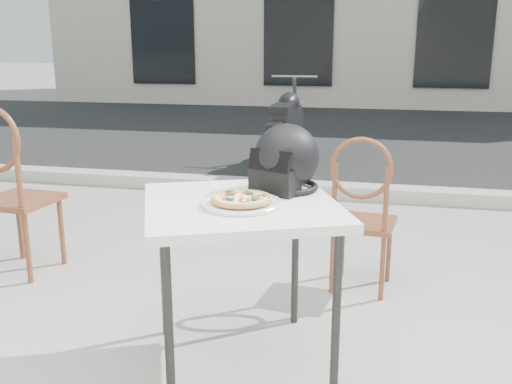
% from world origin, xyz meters
% --- Properties ---
extents(ground, '(80.00, 80.00, 0.00)m').
position_xyz_m(ground, '(0.00, 0.00, 0.00)').
color(ground, '#999691').
rests_on(ground, ground).
extents(street_asphalt, '(30.00, 8.00, 0.00)m').
position_xyz_m(street_asphalt, '(0.00, 7.00, 0.00)').
color(street_asphalt, black).
rests_on(street_asphalt, ground).
extents(curb, '(30.00, 0.25, 0.12)m').
position_xyz_m(curb, '(0.00, 3.00, 0.06)').
color(curb, '#A5A29A').
rests_on(curb, ground).
extents(cafe_table_main, '(1.06, 1.06, 0.77)m').
position_xyz_m(cafe_table_main, '(-0.24, -0.09, 0.70)').
color(cafe_table_main, white).
rests_on(cafe_table_main, ground).
extents(plate, '(0.44, 0.44, 0.02)m').
position_xyz_m(plate, '(-0.21, -0.15, 0.78)').
color(plate, white).
rests_on(plate, cafe_table_main).
extents(pizza, '(0.28, 0.28, 0.03)m').
position_xyz_m(pizza, '(-0.21, -0.15, 0.80)').
color(pizza, tan).
rests_on(pizza, plate).
extents(helmet, '(0.40, 0.40, 0.31)m').
position_xyz_m(helmet, '(-0.08, 0.15, 0.91)').
color(helmet, black).
rests_on(helmet, cafe_table_main).
extents(cafe_chair_main, '(0.40, 0.40, 0.94)m').
position_xyz_m(cafe_chair_main, '(0.25, 0.82, 0.52)').
color(cafe_chair_main, brown).
rests_on(cafe_chair_main, ground).
extents(cafe_chair_side, '(0.45, 0.45, 1.09)m').
position_xyz_m(cafe_chair_side, '(-1.88, 0.60, 0.61)').
color(cafe_chair_side, brown).
rests_on(cafe_chair_side, ground).
extents(motorcycle, '(0.56, 2.14, 1.07)m').
position_xyz_m(motorcycle, '(-0.76, 4.09, 0.47)').
color(motorcycle, black).
rests_on(motorcycle, street_asphalt).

